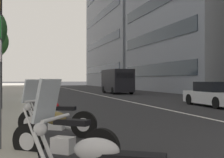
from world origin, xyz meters
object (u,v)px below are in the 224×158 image
object	(u,v)px
delivery_van_ahead	(117,81)
car_far_down_avenue	(216,95)
motorcycle_far_end_row	(61,137)
motorcycle_by_sign_pole	(56,120)
parking_sign_by_curb	(0,65)

from	to	relation	value
delivery_van_ahead	car_far_down_avenue	bearing A→B (deg)	-177.19
motorcycle_far_end_row	car_far_down_avenue	world-z (taller)	motorcycle_far_end_row
car_far_down_avenue	motorcycle_by_sign_pole	bearing A→B (deg)	126.32
motorcycle_far_end_row	parking_sign_by_curb	bearing A→B (deg)	4.77
motorcycle_by_sign_pole	parking_sign_by_curb	xyz separation A→B (m)	(-1.77, 1.23, 1.33)
motorcycle_by_sign_pole	car_far_down_avenue	xyz separation A→B (m)	(6.46, -9.37, 0.20)
motorcycle_by_sign_pole	parking_sign_by_curb	size ratio (longest dim) A/B	0.76
motorcycle_by_sign_pole	car_far_down_avenue	world-z (taller)	car_far_down_avenue
motorcycle_far_end_row	motorcycle_by_sign_pole	bearing A→B (deg)	-55.59
delivery_van_ahead	parking_sign_by_curb	size ratio (longest dim) A/B	2.05
car_far_down_avenue	motorcycle_far_end_row	bearing A→B (deg)	134.94
motorcycle_far_end_row	motorcycle_by_sign_pole	xyz separation A→B (m)	(2.48, -0.15, -0.02)
parking_sign_by_curb	motorcycle_far_end_row	bearing A→B (deg)	-123.08
motorcycle_far_end_row	delivery_van_ahead	size ratio (longest dim) A/B	0.33
motorcycle_far_end_row	car_far_down_avenue	size ratio (longest dim) A/B	0.42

